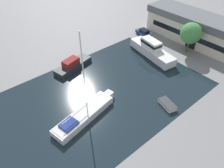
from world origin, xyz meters
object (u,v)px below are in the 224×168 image
small_dinghy (167,104)px  quay_tree_near_building (191,33)px  cabin_boat (73,65)px  motor_cruiser (152,50)px  parked_car (144,32)px  warehouse_building (202,30)px  sailboat_moored (84,114)px

small_dinghy → quay_tree_near_building: bearing=-140.1°
quay_tree_near_building → cabin_boat: bearing=-116.7°
small_dinghy → cabin_boat: bearing=-58.4°
motor_cruiser → small_dinghy: (12.06, -9.65, -0.99)m
parked_car → cabin_boat: size_ratio=0.54×
parked_car → motor_cruiser: motor_cruiser is taller
warehouse_building → quay_tree_near_building: quay_tree_near_building is taller
small_dinghy → parked_car: bearing=-113.3°
small_dinghy → cabin_boat: 20.20m
warehouse_building → sailboat_moored: bearing=-87.6°
parked_car → cabin_boat: bearing=-171.3°
warehouse_building → motor_cruiser: size_ratio=2.24×
small_dinghy → warehouse_building: bearing=-144.5°
parked_car → cabin_boat: 21.28m
warehouse_building → sailboat_moored: (1.81, -34.37, -2.56)m
sailboat_moored → motor_cruiser: sailboat_moored is taller
motor_cruiser → cabin_boat: (-7.26, -15.54, -0.56)m
warehouse_building → quay_tree_near_building: bearing=-84.0°
motor_cruiser → parked_car: bearing=62.0°
warehouse_building → sailboat_moored: 34.51m
quay_tree_near_building → cabin_boat: (-11.39, -22.70, -3.85)m
warehouse_building → parked_car: (-11.12, -7.23, -2.40)m
parked_car → sailboat_moored: 30.06m
parked_car → sailboat_moored: size_ratio=0.32×
quay_tree_near_building → cabin_boat: size_ratio=0.80×
motor_cruiser → cabin_boat: 17.16m
motor_cruiser → sailboat_moored: bearing=-157.3°
parked_car → sailboat_moored: sailboat_moored is taller
quay_tree_near_building → parked_car: bearing=-173.1°
quay_tree_near_building → sailboat_moored: size_ratio=0.48×
warehouse_building → quay_tree_near_building: size_ratio=3.99×
parked_car → motor_cruiser: (7.66, -5.74, 0.50)m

